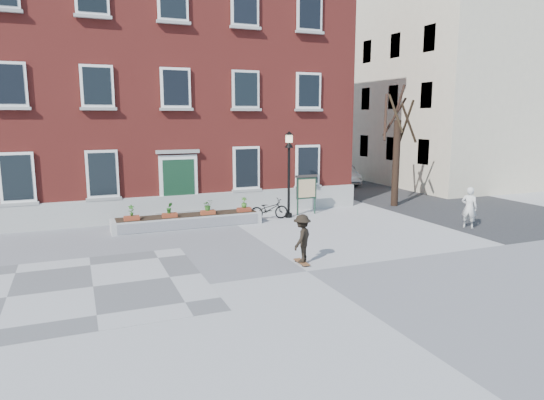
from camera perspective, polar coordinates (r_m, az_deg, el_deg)
name	(u,v)px	position (r m, az deg, el deg)	size (l,w,h in m)	color
ground	(307,271)	(14.72, 4.13, -8.37)	(100.00, 100.00, 0.00)	#9D9D9F
checker_patch	(93,287)	(14.27, -20.31, -9.55)	(6.00, 6.00, 0.01)	#5B5A5D
bicycle	(269,209)	(21.80, -0.37, -1.08)	(0.62, 1.77, 0.93)	black
parked_car	(343,174)	(33.65, 8.34, 3.02)	(1.40, 4.01, 1.32)	#B0B3B5
bystander	(469,208)	(21.61, 22.18, -0.83)	(0.63, 0.41, 1.73)	silver
brick_building	(156,83)	(26.88, -13.45, 13.22)	(18.40, 10.85, 12.60)	maroon
planter_assembly	(188,220)	(20.59, -9.80, -2.32)	(6.20, 1.12, 1.15)	#BCBBB7
bare_tree	(397,152)	(25.63, 14.44, 5.49)	(1.83, 1.83, 6.16)	black
side_street	(402,85)	(40.45, 15.04, 12.95)	(15.20, 36.00, 14.50)	#333335
lamp_post	(289,162)	(21.92, 2.00, 4.45)	(0.40, 0.40, 3.93)	black
notice_board	(306,188)	(22.83, 4.08, 1.42)	(1.10, 0.16, 1.87)	#183121
skateboarder	(302,238)	(15.20, 3.55, -4.53)	(1.09, 1.08, 1.59)	brown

